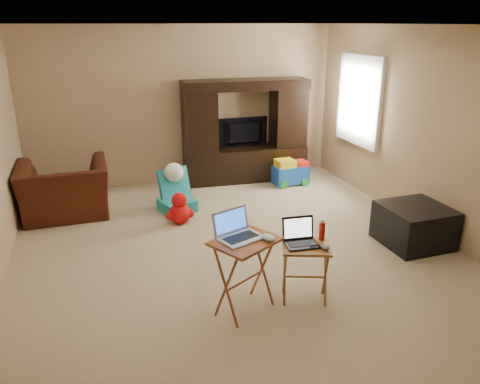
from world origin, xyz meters
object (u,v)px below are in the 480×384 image
object	(u,v)px
entertainment_center	(245,131)
child_rocker	(176,191)
television	(245,133)
ottoman	(414,225)
mouse_left	(268,237)
tray_table_left	(245,276)
plush_toy	(180,208)
tray_table_right	(305,273)
push_toy	(291,171)
mouse_right	(325,247)
recliner	(65,190)
water_bottle	(322,231)
laptop_left	(241,227)
laptop_right	(302,234)

from	to	relation	value
entertainment_center	child_rocker	size ratio (longest dim) A/B	3.43
television	child_rocker	xyz separation A→B (m)	(-1.36, -1.07, -0.50)
ottoman	mouse_left	world-z (taller)	mouse_left
tray_table_left	mouse_left	distance (m)	0.44
tray_table_left	mouse_left	size ratio (longest dim) A/B	4.92
plush_toy	tray_table_right	bearing A→B (deg)	-69.93
push_toy	mouse_right	distance (m)	3.51
tray_table_left	child_rocker	bearing A→B (deg)	63.83
tray_table_right	plush_toy	bearing A→B (deg)	130.56
push_toy	tray_table_right	bearing A→B (deg)	-114.76
entertainment_center	child_rocker	bearing A→B (deg)	-138.37
entertainment_center	mouse_right	bearing A→B (deg)	-93.29
mouse_left	tray_table_right	bearing A→B (deg)	8.33
plush_toy	tray_table_right	world-z (taller)	tray_table_right
child_rocker	ottoman	world-z (taller)	child_rocker
tray_table_right	ottoman	bearing A→B (deg)	42.54
recliner	tray_table_right	xyz separation A→B (m)	(2.23, -2.90, -0.09)
recliner	water_bottle	distance (m)	3.73
push_toy	tray_table_left	distance (m)	3.68
recliner	tray_table_left	bearing A→B (deg)	118.62
television	mouse_left	world-z (taller)	television
ottoman	mouse_right	bearing A→B (deg)	-153.00
child_rocker	mouse_right	distance (m)	2.88
television	mouse_right	bearing A→B (deg)	81.86
recliner	plush_toy	size ratio (longest dim) A/B	2.65
entertainment_center	push_toy	bearing A→B (deg)	-31.99
recliner	laptop_left	size ratio (longest dim) A/B	3.06
ottoman	plush_toy	bearing A→B (deg)	150.51
plush_toy	water_bottle	distance (m)	2.35
television	laptop_right	bearing A→B (deg)	78.99
entertainment_center	laptop_left	world-z (taller)	entertainment_center
recliner	mouse_right	size ratio (longest dim) A/B	9.82
mouse_left	water_bottle	world-z (taller)	mouse_left
child_rocker	tray_table_right	distance (m)	2.71
television	laptop_left	bearing A→B (deg)	70.27
push_toy	water_bottle	distance (m)	3.31
ottoman	mouse_right	size ratio (longest dim) A/B	6.28
child_rocker	tray_table_right	world-z (taller)	child_rocker
child_rocker	ottoman	distance (m)	3.15
push_toy	entertainment_center	bearing A→B (deg)	140.66
plush_toy	push_toy	xyz separation A→B (m)	(2.04, 1.02, 0.00)
mouse_left	water_bottle	size ratio (longest dim) A/B	0.82
laptop_right	water_bottle	xyz separation A→B (m)	(0.23, 0.06, -0.03)
entertainment_center	mouse_left	world-z (taller)	entertainment_center
mouse_right	ottoman	bearing A→B (deg)	27.00
tray_table_left	tray_table_right	world-z (taller)	tray_table_left
entertainment_center	tray_table_left	distance (m)	3.87
entertainment_center	mouse_right	distance (m)	3.81
laptop_left	mouse_left	size ratio (longest dim) A/B	2.58
mouse_right	mouse_left	bearing A→B (deg)	173.68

